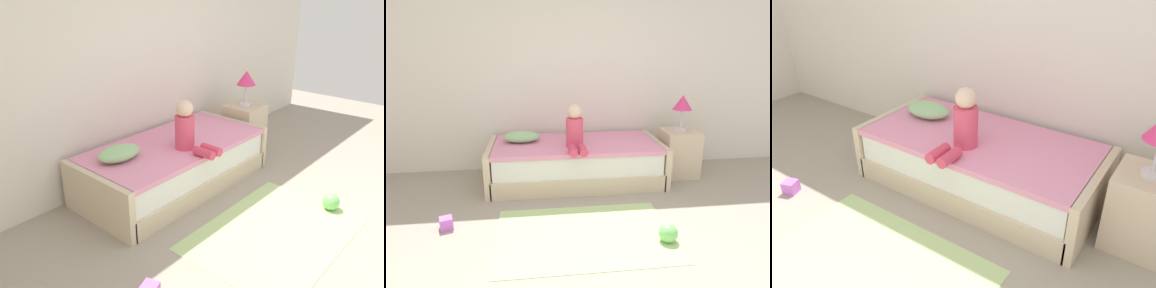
# 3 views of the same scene
# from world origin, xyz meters

# --- Properties ---
(ground_plane) EXTENTS (9.20, 9.20, 0.00)m
(ground_plane) POSITION_xyz_m (0.00, 0.00, 0.00)
(ground_plane) COLOR #9E9384
(wall_rear) EXTENTS (7.20, 0.10, 2.90)m
(wall_rear) POSITION_xyz_m (0.00, 2.60, 1.45)
(wall_rear) COLOR silver
(wall_rear) RESTS_ON ground
(bed) EXTENTS (2.11, 1.00, 0.50)m
(bed) POSITION_xyz_m (-0.08, 2.00, 0.25)
(bed) COLOR beige
(bed) RESTS_ON ground
(nightstand) EXTENTS (0.44, 0.44, 0.60)m
(nightstand) POSITION_xyz_m (1.27, 2.02, 0.30)
(nightstand) COLOR beige
(nightstand) RESTS_ON ground
(table_lamp) EXTENTS (0.24, 0.24, 0.45)m
(table_lamp) POSITION_xyz_m (1.27, 2.02, 0.94)
(table_lamp) COLOR silver
(table_lamp) RESTS_ON nightstand
(child_figure) EXTENTS (0.20, 0.51, 0.50)m
(child_figure) POSITION_xyz_m (-0.11, 1.77, 0.70)
(child_figure) COLOR #E04C6B
(child_figure) RESTS_ON bed
(pillow) EXTENTS (0.44, 0.30, 0.13)m
(pillow) POSITION_xyz_m (-0.73, 2.10, 0.56)
(pillow) COLOR #99CC8C
(pillow) RESTS_ON bed
(toy_ball) EXTENTS (0.17, 0.17, 0.17)m
(toy_ball) POSITION_xyz_m (0.56, 0.50, 0.08)
(toy_ball) COLOR #7FD872
(toy_ball) RESTS_ON ground
(area_rug) EXTENTS (1.60, 1.10, 0.01)m
(area_rug) POSITION_xyz_m (-0.15, 0.70, 0.00)
(area_rug) COLOR #B2D189
(area_rug) RESTS_ON ground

